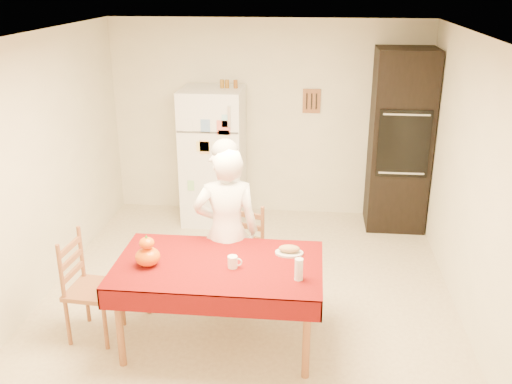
# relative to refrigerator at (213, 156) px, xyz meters

# --- Properties ---
(floor) EXTENTS (4.50, 4.50, 0.00)m
(floor) POSITION_rel_refrigerator_xyz_m (0.65, -1.88, -0.85)
(floor) COLOR tan
(floor) RESTS_ON ground
(room_shell) EXTENTS (4.02, 4.52, 2.51)m
(room_shell) POSITION_rel_refrigerator_xyz_m (0.65, -1.88, 0.77)
(room_shell) COLOR beige
(room_shell) RESTS_ON ground
(refrigerator) EXTENTS (0.75, 0.74, 1.70)m
(refrigerator) POSITION_rel_refrigerator_xyz_m (0.00, 0.00, 0.00)
(refrigerator) COLOR white
(refrigerator) RESTS_ON floor
(oven_cabinet) EXTENTS (0.70, 0.62, 2.20)m
(oven_cabinet) POSITION_rel_refrigerator_xyz_m (2.28, 0.05, 0.25)
(oven_cabinet) COLOR black
(oven_cabinet) RESTS_ON floor
(dining_table) EXTENTS (1.70, 1.00, 0.76)m
(dining_table) POSITION_rel_refrigerator_xyz_m (0.50, -2.64, -0.16)
(dining_table) COLOR brown
(dining_table) RESTS_ON floor
(chair_far) EXTENTS (0.53, 0.51, 0.95)m
(chair_far) POSITION_rel_refrigerator_xyz_m (0.58, -1.88, -0.34)
(chair_far) COLOR brown
(chair_far) RESTS_ON floor
(chair_left) EXTENTS (0.43, 0.45, 0.95)m
(chair_left) POSITION_rel_refrigerator_xyz_m (-0.66, -2.64, -0.34)
(chair_left) COLOR brown
(chair_left) RESTS_ON floor
(seated_woman) EXTENTS (0.65, 0.49, 1.62)m
(seated_woman) POSITION_rel_refrigerator_xyz_m (0.49, -2.14, -0.04)
(seated_woman) COLOR white
(seated_woman) RESTS_ON floor
(coffee_mug) EXTENTS (0.08, 0.08, 0.10)m
(coffee_mug) POSITION_rel_refrigerator_xyz_m (0.62, -2.70, -0.04)
(coffee_mug) COLOR white
(coffee_mug) RESTS_ON dining_table
(pumpkin_lower) EXTENTS (0.20, 0.20, 0.15)m
(pumpkin_lower) POSITION_rel_refrigerator_xyz_m (-0.07, -2.73, -0.01)
(pumpkin_lower) COLOR #E76405
(pumpkin_lower) RESTS_ON dining_table
(pumpkin_upper) EXTENTS (0.12, 0.12, 0.09)m
(pumpkin_upper) POSITION_rel_refrigerator_xyz_m (-0.07, -2.73, 0.11)
(pumpkin_upper) COLOR #D04B04
(pumpkin_upper) RESTS_ON pumpkin_lower
(wine_glass) EXTENTS (0.07, 0.07, 0.18)m
(wine_glass) POSITION_rel_refrigerator_xyz_m (1.16, -2.83, -0.00)
(wine_glass) COLOR silver
(wine_glass) RESTS_ON dining_table
(bread_plate) EXTENTS (0.24, 0.24, 0.02)m
(bread_plate) POSITION_rel_refrigerator_xyz_m (1.07, -2.41, -0.08)
(bread_plate) COLOR silver
(bread_plate) RESTS_ON dining_table
(bread_loaf) EXTENTS (0.18, 0.10, 0.06)m
(bread_loaf) POSITION_rel_refrigerator_xyz_m (1.07, -2.41, -0.04)
(bread_loaf) COLOR tan
(bread_loaf) RESTS_ON bread_plate
(spice_jar_left) EXTENTS (0.05, 0.05, 0.10)m
(spice_jar_left) POSITION_rel_refrigerator_xyz_m (0.12, 0.05, 0.90)
(spice_jar_left) COLOR #8F5F1A
(spice_jar_left) RESTS_ON refrigerator
(spice_jar_mid) EXTENTS (0.05, 0.05, 0.10)m
(spice_jar_mid) POSITION_rel_refrigerator_xyz_m (0.18, 0.05, 0.90)
(spice_jar_mid) COLOR brown
(spice_jar_mid) RESTS_ON refrigerator
(spice_jar_right) EXTENTS (0.05, 0.05, 0.10)m
(spice_jar_right) POSITION_rel_refrigerator_xyz_m (0.28, 0.05, 0.90)
(spice_jar_right) COLOR brown
(spice_jar_right) RESTS_ON refrigerator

